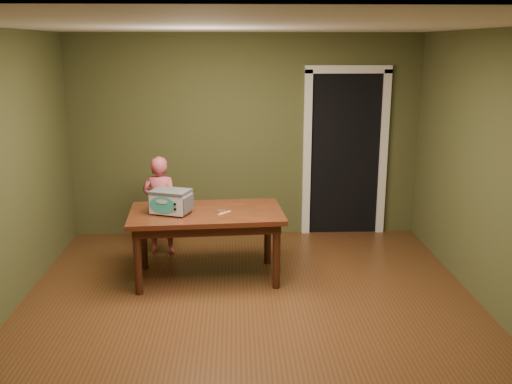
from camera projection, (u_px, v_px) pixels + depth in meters
floor at (251, 319)px, 5.25m from camera, size 5.00×5.00×0.00m
room_shell at (250, 135)px, 4.82m from camera, size 4.52×5.02×2.61m
doorway at (341, 151)px, 7.72m from camera, size 1.10×0.66×2.25m
dining_table at (206, 220)px, 6.02m from camera, size 1.66×1.02×0.75m
toy_oven at (171, 201)px, 5.89m from camera, size 0.46×0.38×0.25m
baking_pan at (221, 211)px, 5.95m from camera, size 0.10×0.10×0.02m
spatula at (225, 213)px, 5.92m from camera, size 0.14×0.15×0.01m
child at (161, 205)px, 6.77m from camera, size 0.48×0.37×1.19m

